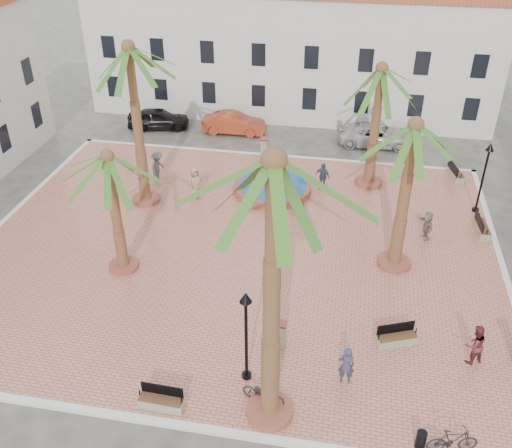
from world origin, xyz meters
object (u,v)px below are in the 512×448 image
object	(u,v)px
bicycle_b	(453,441)
pedestrian_east	(427,225)
cyclist_a	(346,365)
car_silver	(371,133)
palm_nw	(130,65)
lamppost_s	(246,322)
car_white	(377,135)
pedestrian_fountain_b	(322,176)
car_black	(158,119)
bicycle_a	(263,393)
lamppost_e	(486,166)
pedestrian_north	(158,167)
pedestrian_fountain_a	(195,183)
cyclist_b	(475,344)
bollard_se	(281,334)
palm_e	(413,144)
bollard_n	(264,148)
palm_ne	(380,83)
bench_se	(396,339)
litter_bin	(421,440)
bench_e	(482,228)
palm_sw	(109,172)
fountain	(272,186)
palm_s	(274,194)
bench_ne	(455,174)
bench_s	(161,402)
car_red	(234,123)

from	to	relation	value
bicycle_b	pedestrian_east	size ratio (longest dim) A/B	1.10
cyclist_a	car_silver	size ratio (longest dim) A/B	0.36
palm_nw	pedestrian_east	bearing A→B (deg)	-3.93
lamppost_s	car_white	xyz separation A→B (m)	(4.66, 22.69, -2.19)
pedestrian_fountain_b	car_black	xyz separation A→B (m)	(-12.69, 7.44, -0.23)
bicycle_a	car_black	xyz separation A→B (m)	(-12.00, 23.81, 0.18)
lamppost_e	lamppost_s	bearing A→B (deg)	-125.44
pedestrian_north	car_silver	world-z (taller)	pedestrian_north
pedestrian_fountain_a	cyclist_b	bearing A→B (deg)	-80.27
palm_nw	bollard_se	xyz separation A→B (m)	(9.34, -10.24, -7.22)
lamppost_s	cyclist_b	bearing A→B (deg)	15.80
pedestrian_east	palm_e	bearing A→B (deg)	-49.92
bollard_n	pedestrian_fountain_b	bearing A→B (deg)	-40.57
palm_ne	car_silver	distance (m)	8.72
bench_se	car_black	size ratio (longest dim) A/B	0.39
litter_bin	cyclist_b	world-z (taller)	cyclist_b
bench_e	lamppost_e	bearing A→B (deg)	-5.76
bollard_se	bollard_n	world-z (taller)	bollard_n
cyclist_b	bicycle_b	world-z (taller)	cyclist_b
bicycle_b	car_black	distance (m)	30.82
palm_sw	car_black	bearing A→B (deg)	103.23
lamppost_e	car_black	bearing A→B (deg)	158.40
pedestrian_fountain_a	bollard_se	bearing A→B (deg)	-102.52
fountain	litter_bin	xyz separation A→B (m)	(7.61, -16.44, 0.01)
palm_s	lamppost_e	size ratio (longest dim) A/B	2.49
bench_ne	palm_nw	bearing A→B (deg)	96.42
bench_s	cyclist_a	distance (m)	6.82
bench_ne	pedestrian_north	world-z (taller)	pedestrian_north
palm_nw	bench_s	size ratio (longest dim) A/B	5.45
bollard_se	car_black	size ratio (longest dim) A/B	0.29
bicycle_a	pedestrian_north	bearing A→B (deg)	42.89
bollard_n	pedestrian_north	xyz separation A→B (m)	(-5.75, -4.39, 0.25)
bench_s	bicycle_b	bearing A→B (deg)	1.75
bench_s	cyclist_a	bearing A→B (deg)	22.44
lamppost_e	pedestrian_north	distance (m)	18.63
litter_bin	cyclist_a	bearing A→B (deg)	137.28
bicycle_b	lamppost_e	bearing A→B (deg)	-23.25
bicycle_a	palm_ne	bearing A→B (deg)	1.24
palm_s	car_black	size ratio (longest dim) A/B	2.30
bicycle_b	pedestrian_north	size ratio (longest dim) A/B	0.88
palm_sw	bicycle_a	bearing A→B (deg)	-40.21
palm_ne	litter_bin	bearing A→B (deg)	-83.75
bollard_n	pedestrian_north	size ratio (longest dim) A/B	0.72
bollard_se	pedestrian_north	xyz separation A→B (m)	(-9.38, 12.66, 0.32)
bollard_se	pedestrian_north	size ratio (longest dim) A/B	0.65
fountain	cyclist_a	xyz separation A→B (m)	(5.00, -14.03, 0.51)
lamppost_s	car_red	size ratio (longest dim) A/B	0.89
car_black	car_silver	size ratio (longest dim) A/B	0.95
bollard_se	car_black	distance (m)	24.26
pedestrian_fountain_a	car_black	xyz separation A→B (m)	(-5.58, 9.78, -0.34)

